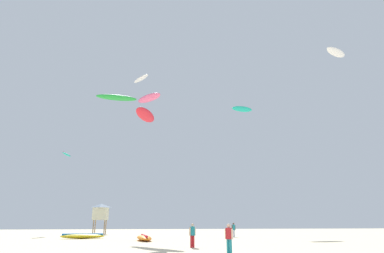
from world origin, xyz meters
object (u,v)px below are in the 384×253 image
at_px(person_foreground, 229,236).
at_px(person_left, 234,229).
at_px(kite_grounded_near, 83,236).
at_px(kite_aloft_3, 242,109).
at_px(lifeguard_tower, 101,212).
at_px(kite_grounded_mid, 144,238).
at_px(kite_aloft_5, 117,98).
at_px(kite_aloft_6, 336,52).
at_px(kite_aloft_2, 149,98).
at_px(kite_aloft_0, 67,154).
at_px(kite_aloft_1, 141,79).
at_px(kite_aloft_4, 146,115).
at_px(person_midground, 192,233).

distance_m(person_foreground, person_left, 19.67).
relative_size(person_left, kite_grounded_near, 0.35).
bearing_deg(kite_aloft_3, lifeguard_tower, 179.04).
distance_m(kite_grounded_near, kite_grounded_mid, 7.75).
distance_m(kite_grounded_mid, kite_aloft_5, 15.19).
xyz_separation_m(person_foreground, person_left, (4.96, 19.03, -0.04)).
bearing_deg(kite_aloft_6, kite_aloft_2, 161.84).
height_order(kite_grounded_near, kite_aloft_5, kite_aloft_5).
bearing_deg(kite_aloft_5, kite_aloft_0, 118.75).
relative_size(person_foreground, kite_aloft_1, 0.42).
relative_size(kite_aloft_1, kite_aloft_5, 0.87).
xyz_separation_m(person_left, kite_aloft_0, (-22.76, 12.63, 10.68)).
bearing_deg(kite_grounded_mid, kite_aloft_6, -1.40).
xyz_separation_m(person_foreground, kite_aloft_4, (-5.37, 12.23, 11.06)).
bearing_deg(person_left, kite_aloft_4, 100.16).
distance_m(person_left, kite_aloft_3, 21.49).
relative_size(kite_aloft_4, kite_aloft_6, 1.24).
xyz_separation_m(person_left, kite_grounded_mid, (-10.01, -5.57, -0.66)).
distance_m(lifeguard_tower, kite_aloft_0, 10.73).
distance_m(lifeguard_tower, kite_aloft_6, 37.40).
xyz_separation_m(lifeguard_tower, kite_aloft_5, (2.94, -14.40, 11.84)).
distance_m(person_midground, kite_aloft_5, 18.73).
height_order(kite_grounded_near, kite_aloft_6, kite_aloft_6).
bearing_deg(kite_aloft_2, kite_grounded_mid, -87.83).
xyz_separation_m(kite_aloft_4, kite_aloft_6, (22.00, 0.71, 8.97)).
height_order(person_left, kite_grounded_near, person_left).
bearing_deg(kite_aloft_5, kite_aloft_4, -40.94).
relative_size(person_midground, kite_aloft_2, 0.40).
xyz_separation_m(kite_aloft_0, kite_aloft_1, (10.94, -4.04, 11.46)).
relative_size(kite_grounded_near, kite_aloft_6, 1.27).
distance_m(kite_grounded_mid, kite_aloft_2, 17.99).
distance_m(person_foreground, kite_aloft_6, 29.07).
height_order(kite_aloft_0, kite_aloft_5, kite_aloft_5).
xyz_separation_m(kite_aloft_0, kite_aloft_4, (12.42, -19.43, 0.41)).
relative_size(person_midground, kite_aloft_0, 0.54).
distance_m(person_left, kite_aloft_2, 19.08).
distance_m(person_foreground, kite_aloft_2, 26.26).
height_order(kite_aloft_2, kite_aloft_5, kite_aloft_2).
bearing_deg(person_midground, kite_aloft_3, -53.40).
bearing_deg(person_foreground, person_midground, -113.94).
xyz_separation_m(kite_aloft_0, kite_aloft_5, (9.06, -16.52, 3.29)).
relative_size(lifeguard_tower, kite_aloft_3, 1.12).
height_order(kite_grounded_mid, kite_aloft_6, kite_aloft_6).
relative_size(lifeguard_tower, kite_aloft_6, 1.15).
relative_size(kite_grounded_near, kite_aloft_1, 1.16).
xyz_separation_m(person_foreground, kite_aloft_1, (-6.85, 27.62, 22.11)).
distance_m(person_midground, person_left, 15.49).
distance_m(person_foreground, person_midground, 5.18).
distance_m(person_midground, kite_aloft_0, 33.06).
bearing_deg(kite_aloft_0, person_foreground, -60.66).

